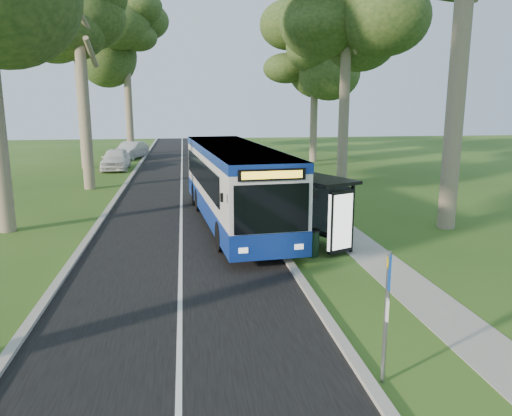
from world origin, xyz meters
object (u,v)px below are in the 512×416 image
(bus, at_px, (234,184))
(litter_bin, at_px, (312,243))
(bus_shelter, at_px, (323,200))
(bus_stop_sign, at_px, (387,302))
(car_white, at_px, (116,159))
(car_silver, at_px, (131,150))

(bus, distance_m, litter_bin, 5.52)
(bus, bearing_deg, bus_shelter, -62.02)
(bus_stop_sign, bearing_deg, car_white, 123.07)
(bus, relative_size, car_white, 2.62)
(bus_stop_sign, xyz_separation_m, car_silver, (-8.42, 38.92, -0.81))
(bus_stop_sign, bearing_deg, bus_shelter, 99.47)
(litter_bin, relative_size, car_white, 0.19)
(litter_bin, bearing_deg, bus_stop_sign, -94.75)
(bus_shelter, relative_size, litter_bin, 3.61)
(bus, relative_size, car_silver, 2.69)
(bus_shelter, relative_size, car_silver, 0.70)
(bus, relative_size, litter_bin, 13.79)
(litter_bin, bearing_deg, car_white, 111.79)
(bus_stop_sign, relative_size, litter_bin, 2.77)
(bus_stop_sign, height_order, car_white, bus_stop_sign)
(bus_stop_sign, distance_m, car_white, 32.81)
(bus, relative_size, bus_shelter, 3.82)
(bus, bearing_deg, car_silver, 99.94)
(bus_stop_sign, distance_m, litter_bin, 7.95)
(car_white, bearing_deg, bus_stop_sign, -75.05)
(bus_shelter, distance_m, car_white, 25.14)
(bus_shelter, xyz_separation_m, car_white, (-10.04, 23.03, -0.96))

